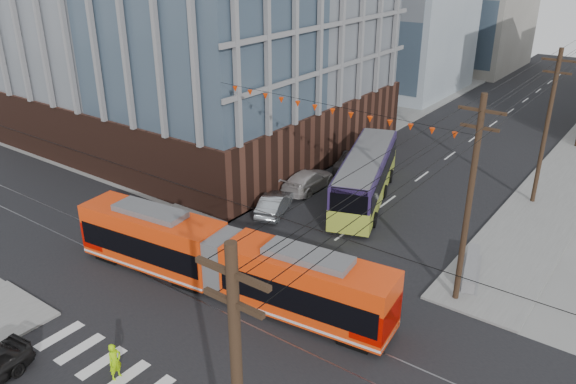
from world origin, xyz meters
name	(u,v)px	position (x,y,z in m)	size (l,w,h in m)	color
ground	(189,348)	(0.00, 0.00, 0.00)	(160.00, 160.00, 0.00)	slate
bg_bldg_nw_near	(388,16)	(-17.00, 52.00, 9.00)	(18.00, 16.00, 18.00)	#8C99A5
streetcar	(224,261)	(-1.81, 4.55, 1.79)	(18.61, 2.62, 3.59)	#E9380B
city_bus	(366,176)	(-1.59, 19.41, 1.80)	(2.75, 12.72, 3.60)	#2C1E4B
parked_car_silver	(275,204)	(-5.47, 13.67, 0.71)	(1.51, 4.34, 1.43)	gray
parked_car_white	(308,180)	(-5.90, 18.42, 0.76)	(2.13, 5.25, 1.52)	#B4AEAD
parked_car_grey	(353,161)	(-5.33, 24.16, 0.74)	(2.44, 5.29, 1.47)	#535456
pedestrian	(115,362)	(-1.09, -3.18, 0.86)	(0.63, 0.41, 1.73)	#A3E907
jersey_barrier	(471,268)	(8.30, 13.81, 0.44)	(1.00, 4.42, 0.88)	slate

